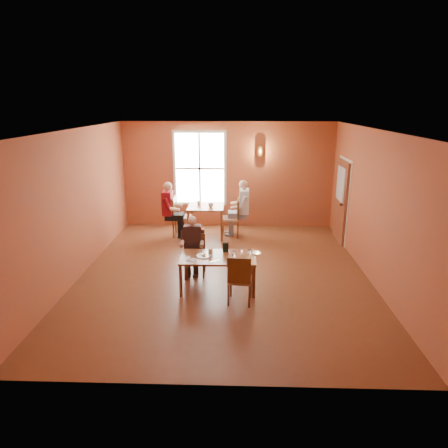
{
  "coord_description": "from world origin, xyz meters",
  "views": [
    {
      "loc": [
        0.27,
        -7.81,
        3.5
      ],
      "look_at": [
        0.0,
        0.2,
        1.05
      ],
      "focal_mm": 32.0,
      "sensor_mm": 36.0,
      "label": 1
    }
  ],
  "objects_px": {
    "second_table": "(206,221)",
    "chair_diner_white": "(230,218)",
    "chair_diner_maroon": "(182,216)",
    "diner_main": "(195,249)",
    "chair_empty": "(240,278)",
    "chair_diner_main": "(196,256)",
    "diner_white": "(231,210)",
    "main_table": "(218,273)",
    "diner_maroon": "(181,210)"
  },
  "relations": [
    {
      "from": "chair_diner_main",
      "to": "second_table",
      "type": "bearing_deg",
      "value": -90.51
    },
    {
      "from": "diner_main",
      "to": "second_table",
      "type": "relative_size",
      "value": 1.24
    },
    {
      "from": "chair_empty",
      "to": "chair_diner_maroon",
      "type": "relative_size",
      "value": 0.86
    },
    {
      "from": "second_table",
      "to": "chair_diner_white",
      "type": "xyz_separation_m",
      "value": [
        0.65,
        0.0,
        0.1
      ]
    },
    {
      "from": "diner_main",
      "to": "diner_maroon",
      "type": "distance_m",
      "value": 2.7
    },
    {
      "from": "diner_main",
      "to": "diner_white",
      "type": "bearing_deg",
      "value": -105.07
    },
    {
      "from": "chair_empty",
      "to": "second_table",
      "type": "xyz_separation_m",
      "value": [
        -0.9,
        3.76,
        -0.05
      ]
    },
    {
      "from": "diner_maroon",
      "to": "diner_main",
      "type": "bearing_deg",
      "value": 14.13
    },
    {
      "from": "chair_diner_white",
      "to": "diner_maroon",
      "type": "distance_m",
      "value": 1.35
    },
    {
      "from": "main_table",
      "to": "chair_diner_maroon",
      "type": "relative_size",
      "value": 1.32
    },
    {
      "from": "second_table",
      "to": "chair_diner_maroon",
      "type": "relative_size",
      "value": 0.88
    },
    {
      "from": "chair_empty",
      "to": "diner_white",
      "type": "distance_m",
      "value": 3.78
    },
    {
      "from": "main_table",
      "to": "diner_white",
      "type": "height_order",
      "value": "diner_white"
    },
    {
      "from": "chair_diner_white",
      "to": "chair_diner_maroon",
      "type": "bearing_deg",
      "value": 90.0
    },
    {
      "from": "second_table",
      "to": "chair_diner_maroon",
      "type": "distance_m",
      "value": 0.66
    },
    {
      "from": "chair_diner_white",
      "to": "chair_empty",
      "type": "bearing_deg",
      "value": -176.24
    },
    {
      "from": "chair_diner_main",
      "to": "diner_main",
      "type": "distance_m",
      "value": 0.16
    },
    {
      "from": "main_table",
      "to": "chair_diner_maroon",
      "type": "distance_m",
      "value": 3.43
    },
    {
      "from": "chair_diner_main",
      "to": "second_table",
      "type": "height_order",
      "value": "chair_diner_main"
    },
    {
      "from": "chair_diner_white",
      "to": "second_table",
      "type": "bearing_deg",
      "value": 90.0
    },
    {
      "from": "chair_empty",
      "to": "chair_diner_white",
      "type": "relative_size",
      "value": 0.9
    },
    {
      "from": "chair_diner_main",
      "to": "diner_main",
      "type": "bearing_deg",
      "value": 90.0
    },
    {
      "from": "diner_maroon",
      "to": "main_table",
      "type": "bearing_deg",
      "value": 19.71
    },
    {
      "from": "chair_diner_main",
      "to": "diner_white",
      "type": "distance_m",
      "value": 2.69
    },
    {
      "from": "chair_diner_white",
      "to": "diner_maroon",
      "type": "xyz_separation_m",
      "value": [
        -1.33,
        0.0,
        0.21
      ]
    },
    {
      "from": "chair_diner_main",
      "to": "chair_diner_maroon",
      "type": "distance_m",
      "value": 2.66
    },
    {
      "from": "main_table",
      "to": "chair_empty",
      "type": "xyz_separation_m",
      "value": [
        0.42,
        -0.53,
        0.13
      ]
    },
    {
      "from": "chair_empty",
      "to": "chair_diner_maroon",
      "type": "xyz_separation_m",
      "value": [
        -1.55,
        3.76,
        0.08
      ]
    },
    {
      "from": "chair_empty",
      "to": "chair_diner_white",
      "type": "height_order",
      "value": "chair_diner_white"
    },
    {
      "from": "diner_main",
      "to": "chair_diner_white",
      "type": "bearing_deg",
      "value": -104.45
    },
    {
      "from": "chair_empty",
      "to": "chair_diner_white",
      "type": "distance_m",
      "value": 3.77
    },
    {
      "from": "chair_diner_main",
      "to": "diner_white",
      "type": "height_order",
      "value": "diner_white"
    },
    {
      "from": "chair_diner_white",
      "to": "chair_diner_maroon",
      "type": "relative_size",
      "value": 0.95
    },
    {
      "from": "chair_empty",
      "to": "diner_maroon",
      "type": "height_order",
      "value": "diner_maroon"
    },
    {
      "from": "chair_diner_main",
      "to": "diner_maroon",
      "type": "bearing_deg",
      "value": -75.71
    },
    {
      "from": "chair_diner_main",
      "to": "diner_maroon",
      "type": "distance_m",
      "value": 2.68
    },
    {
      "from": "main_table",
      "to": "chair_empty",
      "type": "bearing_deg",
      "value": -51.68
    },
    {
      "from": "chair_diner_main",
      "to": "chair_diner_white",
      "type": "bearing_deg",
      "value": -104.61
    },
    {
      "from": "diner_white",
      "to": "diner_maroon",
      "type": "height_order",
      "value": "diner_white"
    },
    {
      "from": "diner_white",
      "to": "diner_maroon",
      "type": "bearing_deg",
      "value": 90.0
    },
    {
      "from": "diner_main",
      "to": "second_table",
      "type": "distance_m",
      "value": 2.62
    },
    {
      "from": "chair_diner_maroon",
      "to": "chair_diner_main",
      "type": "bearing_deg",
      "value": 13.66
    },
    {
      "from": "diner_main",
      "to": "diner_white",
      "type": "xyz_separation_m",
      "value": [
        0.7,
        2.61,
        0.15
      ]
    },
    {
      "from": "chair_diner_white",
      "to": "chair_diner_main",
      "type": "bearing_deg",
      "value": 165.39
    },
    {
      "from": "diner_main",
      "to": "chair_empty",
      "type": "relative_size",
      "value": 1.26
    },
    {
      "from": "main_table",
      "to": "chair_diner_main",
      "type": "distance_m",
      "value": 0.83
    },
    {
      "from": "diner_main",
      "to": "chair_diner_maroon",
      "type": "distance_m",
      "value": 2.69
    },
    {
      "from": "chair_empty",
      "to": "second_table",
      "type": "height_order",
      "value": "chair_empty"
    },
    {
      "from": "chair_diner_white",
      "to": "diner_maroon",
      "type": "height_order",
      "value": "diner_maroon"
    },
    {
      "from": "chair_diner_maroon",
      "to": "diner_white",
      "type": "bearing_deg",
      "value": 90.0
    }
  ]
}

